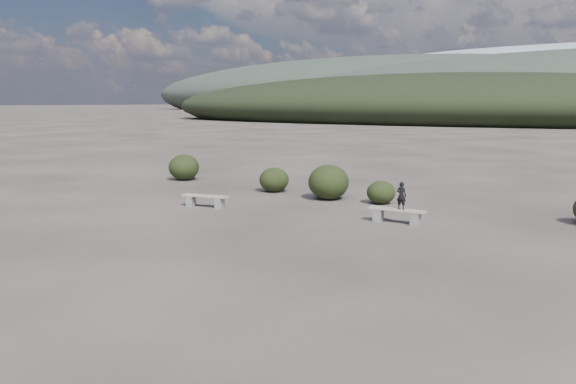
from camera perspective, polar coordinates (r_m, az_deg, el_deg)
The scene contains 8 objects.
ground at distance 13.24m, azimuth -8.57°, elevation -6.71°, with size 1200.00×1200.00×0.00m, color #312A26.
bench_left at distance 19.53m, azimuth -8.43°, elevation -0.81°, with size 1.71×0.67×0.42m.
bench_right at distance 17.09m, azimuth 10.98°, elevation -2.26°, with size 1.75×0.41×0.44m.
seated_person at distance 16.95m, azimuth 11.45°, elevation -0.36°, with size 0.30×0.20×0.83m, color black.
shrub_a at distance 22.62m, azimuth -1.42°, elevation 1.25°, with size 1.20×1.20×0.98m, color black.
shrub_b at distance 20.88m, azimuth 4.15°, elevation 1.00°, with size 1.51×1.51×1.30m, color black.
shrub_c at distance 20.23m, azimuth 9.43°, elevation -0.04°, with size 1.02×1.02×0.82m, color black.
shrub_f at distance 26.50m, azimuth -10.53°, elevation 2.48°, with size 1.41×1.41×1.19m, color black.
Camera 1 is at (8.28, -9.68, 3.59)m, focal length 35.00 mm.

